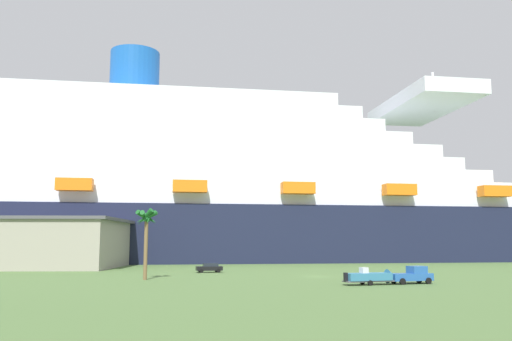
{
  "coord_description": "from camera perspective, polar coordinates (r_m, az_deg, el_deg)",
  "views": [
    {
      "loc": [
        -17.94,
        -81.0,
        5.3
      ],
      "look_at": [
        -6.19,
        26.77,
        19.81
      ],
      "focal_mm": 37.29,
      "sensor_mm": 36.0,
      "label": 1
    }
  ],
  "objects": [
    {
      "name": "ground_plane",
      "position": [
        112.56,
        3.0,
        -10.31
      ],
      "size": [
        600.0,
        600.0,
        0.0
      ],
      "primitive_type": "plane",
      "color": "#4C6B38"
    },
    {
      "name": "palm_tree",
      "position": [
        77.04,
        -11.67,
        -5.45
      ],
      "size": [
        3.3,
        3.36,
        9.96
      ],
      "color": "brown",
      "rests_on": "ground_plane"
    },
    {
      "name": "small_boat_on_trailer",
      "position": [
        68.39,
        12.45,
        -11.08
      ],
      "size": [
        7.96,
        3.16,
        2.15
      ],
      "color": "#595960",
      "rests_on": "ground_plane"
    },
    {
      "name": "parked_car_black_coupe",
      "position": [
        93.53,
        -5.01,
        -10.33
      ],
      "size": [
        4.69,
        2.65,
        1.58
      ],
      "color": "black",
      "rests_on": "ground_plane"
    },
    {
      "name": "cruise_ship",
      "position": [
        145.53,
        -2.9,
        -2.91
      ],
      "size": [
        226.54,
        47.51,
        65.68
      ],
      "color": "#191E38",
      "rests_on": "ground_plane"
    },
    {
      "name": "pickup_truck",
      "position": [
        71.31,
        16.38,
        -10.74
      ],
      "size": [
        5.89,
        3.14,
        2.2
      ],
      "color": "#2659A5",
      "rests_on": "ground_plane"
    }
  ]
}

